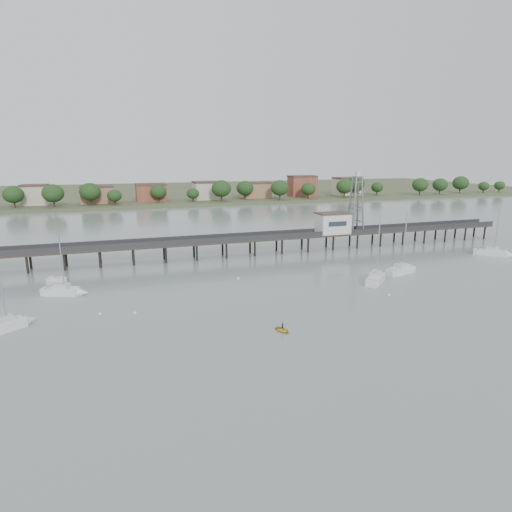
% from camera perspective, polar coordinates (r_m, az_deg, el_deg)
% --- Properties ---
extents(ground_plane, '(500.00, 500.00, 0.00)m').
position_cam_1_polar(ground_plane, '(51.07, 17.22, -14.68)').
color(ground_plane, gray).
rests_on(ground_plane, ground).
extents(pier, '(150.00, 5.00, 5.50)m').
position_cam_1_polar(pier, '(101.93, -2.35, 2.16)').
color(pier, '#2D2823').
rests_on(pier, ground).
extents(pier_building, '(8.40, 5.40, 5.30)m').
position_cam_1_polar(pier_building, '(110.81, 10.20, 4.36)').
color(pier_building, silver).
rests_on(pier_building, ground).
extents(lattice_tower, '(3.20, 3.20, 15.50)m').
position_cam_1_polar(lattice_tower, '(113.46, 13.20, 6.69)').
color(lattice_tower, slate).
rests_on(lattice_tower, ground).
extents(sailboat_e, '(7.47, 7.72, 13.74)m').
position_cam_1_polar(sailboat_e, '(117.02, 29.60, 0.29)').
color(sailboat_e, silver).
rests_on(sailboat_e, ground).
extents(sailboat_d, '(8.39, 4.46, 13.32)m').
position_cam_1_polar(sailboat_d, '(92.73, 19.26, -1.71)').
color(sailboat_d, silver).
rests_on(sailboat_d, ground).
extents(sailboat_c, '(7.52, 7.30, 13.42)m').
position_cam_1_polar(sailboat_c, '(85.18, 15.86, -2.76)').
color(sailboat_c, silver).
rests_on(sailboat_c, ground).
extents(sailboat_b, '(7.51, 4.40, 12.04)m').
position_cam_1_polar(sailboat_b, '(80.36, -23.71, -4.35)').
color(sailboat_b, silver).
rests_on(sailboat_b, ground).
extents(sailboat_a, '(7.04, 5.95, 11.99)m').
position_cam_1_polar(sailboat_a, '(68.78, -29.75, -7.90)').
color(sailboat_a, silver).
rests_on(sailboat_a, ground).
extents(white_tender, '(3.77, 2.58, 1.35)m').
position_cam_1_polar(white_tender, '(89.45, -25.22, -2.93)').
color(white_tender, silver).
rests_on(white_tender, ground).
extents(yellow_dinghy, '(1.84, 1.15, 2.49)m').
position_cam_1_polar(yellow_dinghy, '(59.40, 3.54, -9.98)').
color(yellow_dinghy, '#EBB013').
rests_on(yellow_dinghy, ground).
extents(dinghy_occupant, '(0.66, 1.11, 0.25)m').
position_cam_1_polar(dinghy_occupant, '(59.40, 3.54, -9.98)').
color(dinghy_occupant, black).
rests_on(dinghy_occupant, ground).
extents(mooring_buoys, '(79.87, 18.47, 0.39)m').
position_cam_1_polar(mooring_buoys, '(77.63, 6.78, -4.33)').
color(mooring_buoys, '#F7EEC0').
rests_on(mooring_buoys, ground).
extents(far_shore, '(500.00, 170.00, 10.40)m').
position_cam_1_polar(far_shore, '(278.09, -12.62, 8.32)').
color(far_shore, '#475133').
rests_on(far_shore, ground).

